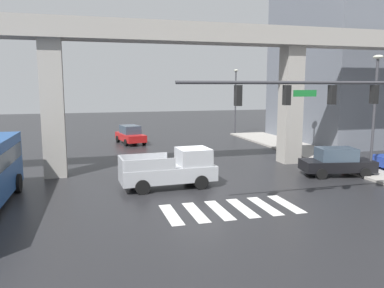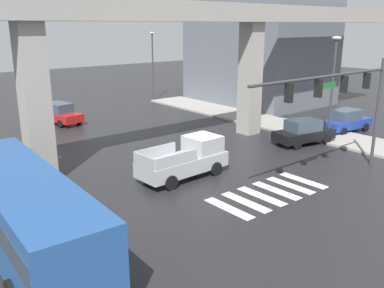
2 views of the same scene
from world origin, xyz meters
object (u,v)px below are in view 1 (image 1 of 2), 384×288
Objects in this scene: sedan_black at (337,162)px; sedan_red at (130,135)px; street_lamp_mid_block at (301,97)px; pickup_truck at (173,169)px; street_lamp_far_north at (236,94)px; street_lamp_near_corner at (375,101)px; traffic_signal_mast at (334,104)px; fire_hydrant at (345,164)px.

sedan_red is at bearing 122.34° from sedan_black.
sedan_red is at bearing 143.35° from street_lamp_mid_block.
sedan_black is 8.52m from street_lamp_mid_block.
pickup_truck is 1.13× the size of sedan_black.
pickup_truck is 24.48m from street_lamp_far_north.
street_lamp_far_north is at bearing 90.00° from street_lamp_near_corner.
pickup_truck is 16.62m from sedan_red.
street_lamp_near_corner and street_lamp_mid_block have the same top height.
traffic_signal_mast is 7.57m from street_lamp_near_corner.
street_lamp_far_north is at bearing 19.39° from sedan_red.
street_lamp_mid_block reaches higher than sedan_red.
street_lamp_far_north is (12.41, 4.37, 3.70)m from sedan_red.
sedan_black is at bearing -103.92° from street_lamp_mid_block.
traffic_signal_mast reaches higher than sedan_black.
street_lamp_near_corner and street_lamp_far_north have the same top height.
fire_hydrant is (11.69, 1.06, -0.56)m from pickup_truck.
street_lamp_far_north is (1.85, 21.06, 3.70)m from sedan_black.
street_lamp_mid_block is at bearing -36.65° from sedan_red.
sedan_red is 0.42× the size of traffic_signal_mast.
fire_hydrant is (1.45, 1.13, -0.42)m from sedan_black.
traffic_signal_mast is 9.54m from fire_hydrant.
traffic_signal_mast is at bearing -115.48° from street_lamp_mid_block.
street_lamp_near_corner reaches higher than pickup_truck.
street_lamp_mid_block is 13.60m from street_lamp_far_north.
street_lamp_far_north is (12.09, 20.98, 3.57)m from pickup_truck.
street_lamp_mid_block is at bearing 31.38° from pickup_truck.
sedan_black is 0.42× the size of traffic_signal_mast.
traffic_signal_mast is at bearing -128.66° from sedan_black.
street_lamp_mid_block is at bearing 86.38° from fire_hydrant.
sedan_black is at bearing 158.22° from street_lamp_near_corner.
sedan_black is at bearing -0.41° from pickup_truck.
sedan_red is 23.17m from traffic_signal_mast.
pickup_truck is at bearing 138.44° from traffic_signal_mast.
sedan_red is (-0.32, 16.61, -0.14)m from pickup_truck.
traffic_signal_mast reaches higher than fire_hydrant.
street_lamp_mid_block reaches higher than traffic_signal_mast.
street_lamp_mid_block is (12.09, 7.38, 3.57)m from pickup_truck.
sedan_red is at bearing 91.10° from pickup_truck.
street_lamp_far_north is at bearing 88.85° from fire_hydrant.
fire_hydrant is (-0.40, -6.32, -4.13)m from street_lamp_mid_block.
sedan_black is at bearing 51.34° from traffic_signal_mast.
traffic_signal_mast is (6.03, -5.35, 3.68)m from pickup_truck.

